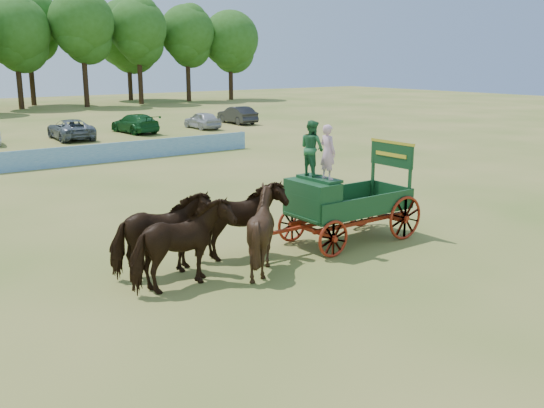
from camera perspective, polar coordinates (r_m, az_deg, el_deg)
The scene contains 7 objects.
ground at distance 17.53m, azimuth -2.49°, elevation -4.93°, with size 160.00×160.00×0.00m, color #A88E4C.
horse_lead_left at distance 14.96m, azimuth -8.48°, elevation -3.92°, with size 1.18×2.60×2.20m, color black.
horse_lead_right at distance 15.90m, azimuth -10.34°, elevation -2.94°, with size 1.18×2.60×2.20m, color black.
horse_wheel_left at distance 16.15m, azimuth -0.94°, elevation -2.44°, with size 1.78×2.00×2.20m, color black.
horse_wheel_right at distance 17.03m, azimuth -3.08°, elevation -1.63°, with size 1.18×2.60×2.20m, color black.
farm_dray at distance 18.24m, azimuth 5.54°, elevation 1.25°, with size 6.00×2.00×3.80m.
sponsor_banner at distance 33.26m, azimuth -21.60°, elevation 3.89°, with size 26.00×0.08×1.05m, color #1F6CAA.
Camera 1 is at (-9.22, -13.84, 5.54)m, focal length 40.00 mm.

